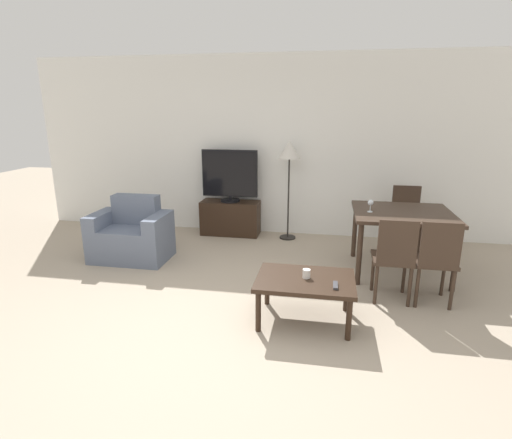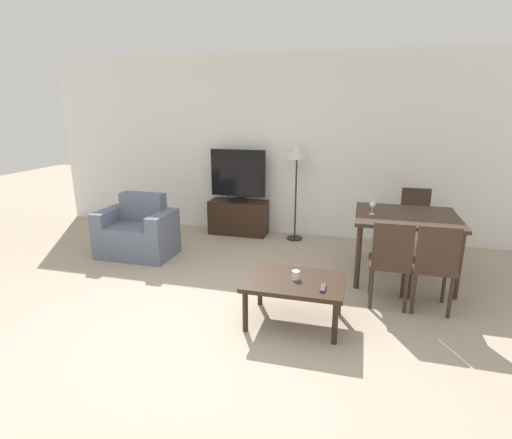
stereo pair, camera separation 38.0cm
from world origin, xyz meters
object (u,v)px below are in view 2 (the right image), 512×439
tv (238,176)px  wine_glass_left (373,206)px  dining_chair_far (415,219)px  cup_white_near (296,275)px  remote_primary (323,288)px  dining_chair_near_right (434,263)px  tv_stand (239,217)px  dining_chair_near (391,260)px  dining_table (406,222)px  armchair (138,233)px  floor_lamp (297,156)px  coffee_table (295,285)px

tv → wine_glass_left: bearing=-31.2°
dining_chair_far → cup_white_near: dining_chair_far is taller
tv → remote_primary: bearing=-58.7°
dining_chair_near_right → tv: bearing=142.9°
tv_stand → dining_chair_near_right: 3.21m
dining_chair_near → cup_white_near: dining_chair_near is taller
tv_stand → cup_white_near: size_ratio=11.01×
dining_table → dining_chair_far: size_ratio=1.25×
armchair → cup_white_near: armchair is taller
wine_glass_left → remote_primary: bearing=-105.7°
tv_stand → dining_chair_near_right: dining_chair_near_right is taller
dining_chair_near_right → remote_primary: dining_chair_near_right is taller
tv_stand → floor_lamp: size_ratio=0.61×
dining_chair_near → wine_glass_left: size_ratio=6.15×
wine_glass_left → dining_chair_near: bearing=-75.8°
cup_white_near → armchair: bearing=152.8°
cup_white_near → wine_glass_left: bearing=62.7°
dining_chair_far → dining_chair_near_right: same height
coffee_table → remote_primary: 0.30m
tv_stand → dining_chair_near_right: size_ratio=1.01×
tv_stand → dining_table: 2.64m
tv_stand → wine_glass_left: bearing=-31.2°
dining_chair_near → dining_chair_far: same height
remote_primary → cup_white_near: cup_white_near is taller
cup_white_near → wine_glass_left: wine_glass_left is taller
armchair → tv: bearing=50.9°
tv → dining_chair_far: 2.60m
wine_glass_left → dining_chair_far: bearing=57.2°
coffee_table → armchair: bearing=152.4°
tv_stand → remote_primary: 3.05m
tv_stand → remote_primary: tv_stand is taller
armchair → tv: size_ratio=1.14×
coffee_table → dining_chair_far: dining_chair_far is taller
tv → dining_table: (2.36, -1.11, -0.26)m
dining_chair_near_right → wine_glass_left: 1.00m
dining_chair_far → dining_chair_near: bearing=-103.5°
tv_stand → cup_white_near: bearing=-61.8°
tv → armchair: bearing=-129.1°
tv_stand → dining_chair_near: bearing=-41.9°
armchair → floor_lamp: size_ratio=0.66×
coffee_table → dining_table: (1.05, 1.36, 0.29)m
dining_table → dining_chair_near_right: size_ratio=1.25×
coffee_table → cup_white_near: cup_white_near is taller
coffee_table → floor_lamp: bearing=99.4°
floor_lamp → tv_stand: bearing=176.8°
remote_primary → wine_glass_left: bearing=74.3°
dining_chair_far → cup_white_near: 2.49m
dining_table → dining_chair_near: dining_chair_near is taller
tv → remote_primary: size_ratio=5.72×
remote_primary → cup_white_near: (-0.26, 0.14, 0.03)m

